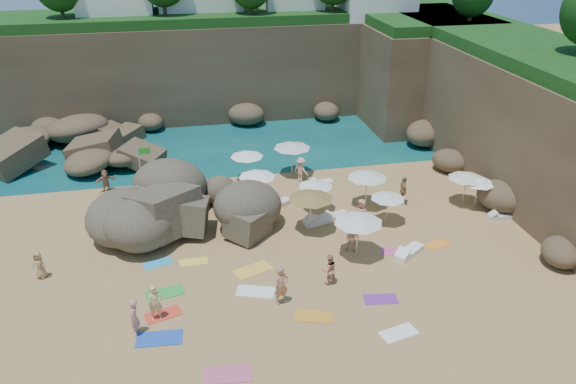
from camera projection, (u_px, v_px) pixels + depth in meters
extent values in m
plane|color=tan|center=(262.00, 254.00, 29.70)|extent=(120.00, 120.00, 0.00)
plane|color=#0C4751|center=(214.00, 95.00, 56.06)|extent=(120.00, 120.00, 0.00)
cube|color=brown|center=(239.00, 66.00, 50.26)|extent=(44.00, 8.00, 8.00)
cube|color=brown|center=(516.00, 112.00, 38.40)|extent=(8.00, 30.00, 8.00)
cube|color=brown|center=(418.00, 71.00, 48.58)|extent=(10.00, 12.00, 8.00)
cylinder|color=white|center=(16.00, 75.00, 51.47)|extent=(0.10, 0.10, 6.00)
cylinder|color=white|center=(33.00, 74.00, 51.74)|extent=(0.10, 0.10, 6.00)
cylinder|color=white|center=(50.00, 73.00, 52.02)|extent=(0.10, 0.10, 6.00)
cylinder|color=silver|center=(141.00, 176.00, 34.09)|extent=(0.08, 0.08, 3.78)
cube|color=green|center=(145.00, 151.00, 33.46)|extent=(0.66, 0.09, 0.43)
cylinder|color=silver|center=(257.00, 189.00, 34.47)|extent=(0.06, 0.06, 2.03)
cone|color=white|center=(257.00, 174.00, 34.04)|extent=(2.28, 2.28, 0.35)
cylinder|color=silver|center=(247.00, 167.00, 37.49)|extent=(0.06, 0.06, 1.97)
cone|color=white|center=(247.00, 154.00, 37.08)|extent=(2.21, 2.21, 0.34)
cylinder|color=silver|center=(292.00, 160.00, 38.28)|extent=(0.07, 0.07, 2.23)
cone|color=silver|center=(292.00, 145.00, 37.81)|extent=(2.51, 2.51, 0.38)
cylinder|color=silver|center=(366.00, 190.00, 34.11)|extent=(0.06, 0.06, 2.17)
cone|color=silver|center=(367.00, 175.00, 33.66)|extent=(2.43, 2.43, 0.37)
cylinder|color=silver|center=(315.00, 197.00, 33.67)|extent=(0.05, 0.05, 1.83)
cone|color=white|center=(316.00, 184.00, 33.28)|extent=(2.05, 2.05, 0.31)
cylinder|color=silver|center=(310.00, 213.00, 31.43)|extent=(0.07, 0.07, 2.26)
cone|color=red|center=(311.00, 196.00, 30.96)|extent=(2.53, 2.53, 0.39)
cylinder|color=silver|center=(465.00, 190.00, 34.41)|extent=(0.06, 0.06, 1.97)
cone|color=silver|center=(467.00, 176.00, 33.99)|extent=(2.21, 2.21, 0.34)
cylinder|color=silver|center=(387.00, 209.00, 32.33)|extent=(0.05, 0.05, 1.77)
cone|color=silver|center=(388.00, 196.00, 31.96)|extent=(1.99, 1.99, 0.30)
cylinder|color=silver|center=(357.00, 237.00, 29.01)|extent=(0.07, 0.07, 2.26)
cone|color=silver|center=(359.00, 219.00, 28.53)|extent=(2.54, 2.54, 0.39)
cylinder|color=silver|center=(476.00, 194.00, 34.08)|extent=(0.05, 0.05, 1.83)
cone|color=white|center=(479.00, 181.00, 33.70)|extent=(2.05, 2.05, 0.31)
cube|color=silver|center=(278.00, 204.00, 34.52)|extent=(1.82, 1.42, 0.27)
cube|color=white|center=(320.00, 183.00, 37.25)|extent=(1.69, 0.74, 0.26)
cube|color=silver|center=(320.00, 220.00, 32.66)|extent=(2.14, 1.20, 0.32)
cube|color=silver|center=(335.00, 216.00, 33.14)|extent=(1.75, 1.09, 0.26)
cube|color=silver|center=(501.00, 216.00, 33.13)|extent=(1.61, 0.65, 0.24)
cube|color=white|center=(409.00, 252.00, 29.54)|extent=(1.98, 1.67, 0.31)
cube|color=#214AB4|center=(159.00, 338.00, 23.71)|extent=(2.00, 1.11, 0.03)
cube|color=#D85477|center=(228.00, 374.00, 21.85)|extent=(1.97, 1.14, 0.03)
cube|color=orange|center=(314.00, 317.00, 25.01)|extent=(1.88, 1.31, 0.03)
cube|color=green|center=(165.00, 293.00, 26.56)|extent=(1.90, 1.21, 0.03)
cube|color=yellow|center=(253.00, 270.00, 28.31)|extent=(2.11, 1.57, 0.03)
cube|color=white|center=(256.00, 292.00, 26.68)|extent=(2.02, 1.46, 0.03)
cube|color=#762D94|center=(381.00, 299.00, 26.16)|extent=(1.65, 0.98, 0.03)
cube|color=red|center=(163.00, 314.00, 25.14)|extent=(1.75, 1.21, 0.03)
cube|color=#2AA1E4|center=(158.00, 263.00, 28.84)|extent=(1.62, 1.12, 0.03)
cube|color=#CE5097|center=(396.00, 252.00, 29.84)|extent=(1.70, 1.23, 0.03)
cube|color=orange|center=(438.00, 245.00, 30.50)|extent=(1.66, 1.26, 0.03)
cube|color=#2D9F68|center=(155.00, 233.00, 31.64)|extent=(1.89, 1.23, 0.03)
cube|color=yellow|center=(194.00, 262.00, 28.97)|extent=(1.48, 0.79, 0.03)
cube|color=white|center=(399.00, 333.00, 24.03)|extent=(1.76, 1.15, 0.03)
imported|color=tan|center=(155.00, 303.00, 24.53)|extent=(0.67, 0.49, 1.71)
imported|color=tan|center=(329.00, 269.00, 26.96)|extent=(0.87, 0.72, 1.60)
imported|color=#EAAB85|center=(301.00, 170.00, 37.41)|extent=(1.06, 1.16, 1.73)
imported|color=#9E7F4F|center=(403.00, 190.00, 34.55)|extent=(0.55, 1.09, 1.79)
imported|color=tan|center=(361.00, 214.00, 31.76)|extent=(0.93, 0.99, 1.81)
imported|color=#A26B51|center=(105.00, 180.00, 36.21)|extent=(1.41, 0.78, 1.47)
imported|color=tan|center=(134.00, 318.00, 23.61)|extent=(0.48, 0.67, 1.74)
imported|color=tan|center=(41.00, 274.00, 27.65)|extent=(1.13, 1.58, 0.38)
imported|color=#B27759|center=(281.00, 299.00, 25.81)|extent=(1.27, 2.01, 0.45)
imported|color=#F5AD8B|center=(352.00, 247.00, 29.76)|extent=(1.48, 1.77, 0.60)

